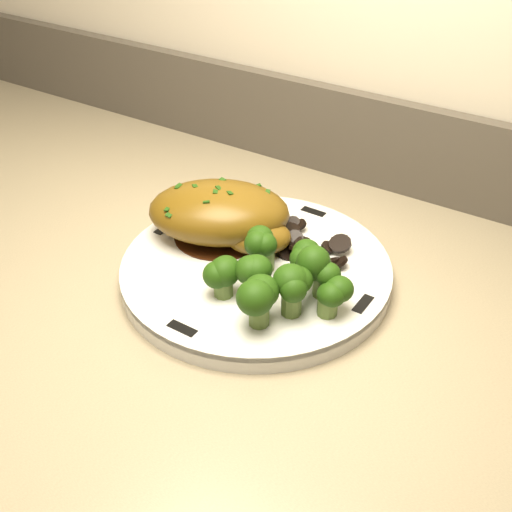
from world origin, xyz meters
The scene contains 10 objects.
counter centered at (-0.04, 1.67, 0.44)m, with size 2.03×0.67×1.00m.
plate centered at (0.35, 1.72, 0.89)m, with size 0.29×0.29×0.02m, color silver.
rim_accent_0 centered at (0.35, 1.85, 0.90)m, with size 0.03×0.01×0.00m, color black.
rim_accent_1 centered at (0.23, 1.72, 0.90)m, with size 0.03×0.01×0.00m, color black.
rim_accent_2 centered at (0.35, 1.60, 0.90)m, with size 0.03×0.01×0.00m, color black.
rim_accent_3 centered at (0.48, 1.72, 0.90)m, with size 0.03×0.01×0.00m, color black.
gravy_pool centered at (0.29, 1.75, 0.90)m, with size 0.10×0.10×0.00m, color black.
chicken_breast centered at (0.29, 1.75, 0.93)m, with size 0.19×0.17×0.06m.
mushroom_pile centered at (0.38, 1.77, 0.90)m, with size 0.10×0.07×0.03m.
broccoli_florets centered at (0.40, 1.69, 0.92)m, with size 0.13×0.12×0.05m.
Camera 1 is at (0.65, 1.26, 1.30)m, focal length 45.00 mm.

